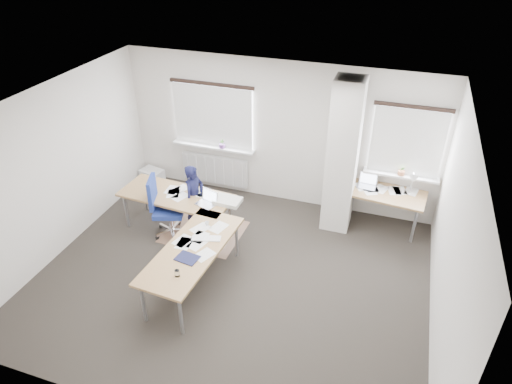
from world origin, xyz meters
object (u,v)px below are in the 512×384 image
(desk_main, at_px, (187,221))
(desk_side, at_px, (385,194))
(person, at_px, (195,198))
(task_chair, at_px, (168,219))

(desk_main, distance_m, desk_side, 3.51)
(person, bearing_deg, task_chair, 145.36)
(person, bearing_deg, desk_side, -58.77)
(task_chair, distance_m, person, 0.61)
(person, bearing_deg, desk_main, -151.84)
(desk_main, bearing_deg, desk_side, 36.24)
(desk_side, bearing_deg, task_chair, -151.84)
(desk_main, relative_size, desk_side, 1.89)
(task_chair, height_order, person, person)
(desk_main, relative_size, task_chair, 2.39)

